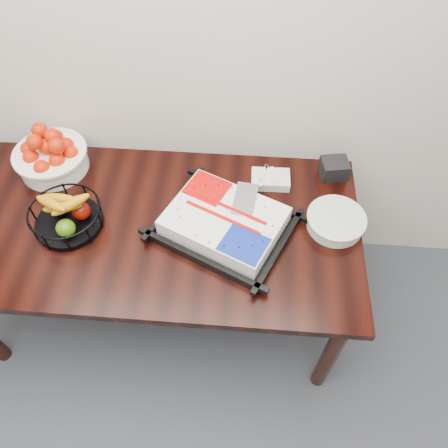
# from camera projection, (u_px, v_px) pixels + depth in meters

# --- Properties ---
(table) EXTENTS (1.80, 0.90, 0.75)m
(table) POSITION_uv_depth(u_px,v_px,m) (155.00, 235.00, 1.96)
(table) COLOR black
(table) RESTS_ON ground
(cake_tray) EXTENTS (0.65, 0.59, 0.11)m
(cake_tray) POSITION_uv_depth(u_px,v_px,m) (225.00, 223.00, 1.83)
(cake_tray) COLOR black
(cake_tray) RESTS_ON table
(tangerine_bowl) EXTENTS (0.34, 0.34, 0.21)m
(tangerine_bowl) POSITION_uv_depth(u_px,v_px,m) (50.00, 154.00, 2.02)
(tangerine_bowl) COLOR white
(tangerine_bowl) RESTS_ON table
(fruit_basket) EXTENTS (0.30, 0.30, 0.16)m
(fruit_basket) POSITION_uv_depth(u_px,v_px,m) (66.00, 215.00, 1.83)
(fruit_basket) COLOR black
(fruit_basket) RESTS_ON table
(plate_stack) EXTENTS (0.25, 0.25, 0.06)m
(plate_stack) POSITION_uv_depth(u_px,v_px,m) (336.00, 221.00, 1.86)
(plate_stack) COLOR white
(plate_stack) RESTS_ON table
(fork_bag) EXTENTS (0.18, 0.12, 0.05)m
(fork_bag) POSITION_uv_depth(u_px,v_px,m) (270.00, 179.00, 2.01)
(fork_bag) COLOR silver
(fork_bag) RESTS_ON table
(napkin_box) EXTENTS (0.14, 0.12, 0.09)m
(napkin_box) POSITION_uv_depth(u_px,v_px,m) (334.00, 168.00, 2.03)
(napkin_box) COLOR black
(napkin_box) RESTS_ON table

